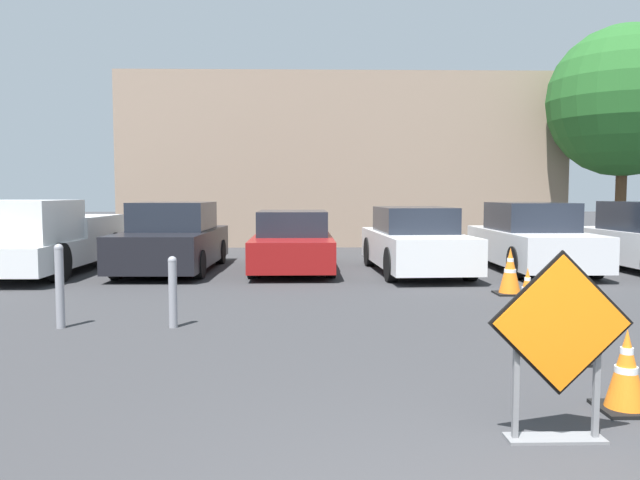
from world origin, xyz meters
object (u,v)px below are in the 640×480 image
(traffic_cone_second, at_px, (569,334))
(parked_car_third, at_px, (415,242))
(road_closed_sign, at_px, (560,340))
(pickup_truck, at_px, (41,241))
(bollard_second, at_px, (60,284))
(parked_car_nearest, at_px, (173,240))
(parked_car_second, at_px, (293,243))
(parked_car_fourth, at_px, (531,239))
(traffic_cone_fifth, at_px, (510,272))
(traffic_cone_nearest, at_px, (626,371))
(bollard_nearest, at_px, (173,290))
(traffic_cone_fourth, at_px, (527,289))
(traffic_cone_third, at_px, (548,306))

(traffic_cone_second, bearing_deg, parked_car_third, 92.42)
(road_closed_sign, bearing_deg, pickup_truck, 128.69)
(traffic_cone_second, height_order, bollard_second, bollard_second)
(parked_car_nearest, relative_size, parked_car_second, 1.01)
(traffic_cone_second, height_order, pickup_truck, pickup_truck)
(traffic_cone_second, relative_size, bollard_second, 0.56)
(road_closed_sign, xyz_separation_m, parked_car_fourth, (3.35, 9.78, -0.02))
(parked_car_third, xyz_separation_m, bollard_second, (-5.60, -5.58, -0.10))
(parked_car_third, distance_m, parked_car_fourth, 2.74)
(parked_car_second, bearing_deg, bollard_second, 64.55)
(traffic_cone_fifth, height_order, parked_car_third, parked_car_third)
(pickup_truck, bearing_deg, road_closed_sign, 129.28)
(pickup_truck, height_order, parked_car_nearest, pickup_truck)
(traffic_cone_nearest, height_order, parked_car_second, parked_car_second)
(traffic_cone_nearest, relative_size, bollard_second, 0.61)
(traffic_cone_fifth, bearing_deg, parked_car_fourth, 64.80)
(parked_car_nearest, bearing_deg, pickup_truck, 13.37)
(parked_car_third, bearing_deg, bollard_nearest, 50.40)
(parked_car_fourth, bearing_deg, bollard_nearest, 41.28)
(bollard_nearest, bearing_deg, traffic_cone_fourth, 12.75)
(traffic_cone_second, xyz_separation_m, bollard_nearest, (-4.45, 1.78, 0.20))
(parked_car_second, relative_size, parked_car_third, 1.00)
(parked_car_third, relative_size, bollard_second, 4.10)
(traffic_cone_third, bearing_deg, traffic_cone_fourth, 79.12)
(traffic_cone_fifth, relative_size, parked_car_third, 0.18)
(road_closed_sign, bearing_deg, traffic_cone_second, 65.21)
(traffic_cone_fifth, relative_size, parked_car_fourth, 0.18)
(traffic_cone_second, distance_m, bollard_nearest, 4.80)
(traffic_cone_third, xyz_separation_m, traffic_cone_fifth, (0.51, 3.00, 0.06))
(traffic_cone_fourth, relative_size, parked_car_fourth, 0.14)
(parked_car_nearest, bearing_deg, parked_car_fourth, 179.87)
(parked_car_nearest, bearing_deg, road_closed_sign, 116.76)
(traffic_cone_fourth, bearing_deg, traffic_cone_nearest, -99.92)
(traffic_cone_second, relative_size, bollard_nearest, 0.66)
(traffic_cone_nearest, bearing_deg, parked_car_nearest, 120.91)
(traffic_cone_nearest, relative_size, traffic_cone_fifth, 0.82)
(traffic_cone_fifth, distance_m, bollard_nearest, 5.87)
(traffic_cone_second, height_order, parked_car_second, parked_car_second)
(parked_car_second, bearing_deg, traffic_cone_third, 116.40)
(traffic_cone_nearest, height_order, parked_car_fourth, parked_car_fourth)
(bollard_nearest, relative_size, bollard_second, 0.85)
(road_closed_sign, xyz_separation_m, bollard_second, (-4.96, 3.85, -0.15))
(traffic_cone_fourth, height_order, bollard_second, bollard_second)
(traffic_cone_nearest, height_order, parked_car_nearest, parked_car_nearest)
(road_closed_sign, bearing_deg, parked_car_fourth, 71.06)
(traffic_cone_second, xyz_separation_m, parked_car_fourth, (2.40, 7.71, 0.41))
(bollard_nearest, bearing_deg, traffic_cone_nearest, -36.84)
(traffic_cone_fifth, bearing_deg, traffic_cone_nearest, -99.51)
(traffic_cone_third, height_order, bollard_second, bollard_second)
(road_closed_sign, xyz_separation_m, traffic_cone_fifth, (1.78, 6.43, -0.33))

